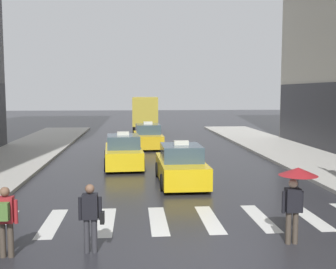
{
  "coord_description": "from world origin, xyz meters",
  "views": [
    {
      "loc": [
        -1.47,
        -9.1,
        3.79
      ],
      "look_at": [
        -0.07,
        8.0,
        2.06
      ],
      "focal_mm": 44.83,
      "sensor_mm": 36.0,
      "label": 1
    }
  ],
  "objects_px": {
    "taxi_lead": "(181,166)",
    "taxi_second": "(123,152)",
    "pedestrian_with_handbag": "(91,214)",
    "pedestrian_with_backpack": "(5,217)",
    "box_truck": "(146,113)",
    "pedestrian_with_umbrella": "(296,184)",
    "taxi_third": "(148,137)"
  },
  "relations": [
    {
      "from": "box_truck",
      "to": "pedestrian_with_handbag",
      "type": "xyz_separation_m",
      "value": [
        -2.15,
        -29.27,
        -0.92
      ]
    },
    {
      "from": "box_truck",
      "to": "pedestrian_with_backpack",
      "type": "bearing_deg",
      "value": -97.85
    },
    {
      "from": "pedestrian_with_backpack",
      "to": "taxi_third",
      "type": "bearing_deg",
      "value": 78.4
    },
    {
      "from": "box_truck",
      "to": "pedestrian_with_umbrella",
      "type": "height_order",
      "value": "box_truck"
    },
    {
      "from": "taxi_lead",
      "to": "box_truck",
      "type": "xyz_separation_m",
      "value": [
        -0.83,
        21.84,
        1.13
      ]
    },
    {
      "from": "taxi_second",
      "to": "pedestrian_with_backpack",
      "type": "xyz_separation_m",
      "value": [
        -2.39,
        -11.79,
        0.25
      ]
    },
    {
      "from": "pedestrian_with_umbrella",
      "to": "pedestrian_with_backpack",
      "type": "bearing_deg",
      "value": -177.2
    },
    {
      "from": "taxi_second",
      "to": "pedestrian_with_backpack",
      "type": "height_order",
      "value": "taxi_second"
    },
    {
      "from": "taxi_second",
      "to": "pedestrian_with_umbrella",
      "type": "relative_size",
      "value": 2.39
    },
    {
      "from": "taxi_second",
      "to": "taxi_third",
      "type": "bearing_deg",
      "value": 78.19
    },
    {
      "from": "taxi_third",
      "to": "box_truck",
      "type": "distance_m",
      "value": 10.47
    },
    {
      "from": "taxi_second",
      "to": "pedestrian_with_backpack",
      "type": "distance_m",
      "value": 12.03
    },
    {
      "from": "pedestrian_with_backpack",
      "to": "taxi_lead",
      "type": "bearing_deg",
      "value": 57.24
    },
    {
      "from": "box_truck",
      "to": "pedestrian_with_handbag",
      "type": "bearing_deg",
      "value": -94.2
    },
    {
      "from": "taxi_second",
      "to": "box_truck",
      "type": "relative_size",
      "value": 0.61
    },
    {
      "from": "taxi_third",
      "to": "pedestrian_with_umbrella",
      "type": "height_order",
      "value": "pedestrian_with_umbrella"
    },
    {
      "from": "taxi_second",
      "to": "pedestrian_with_handbag",
      "type": "bearing_deg",
      "value": -92.37
    },
    {
      "from": "taxi_lead",
      "to": "box_truck",
      "type": "distance_m",
      "value": 21.89
    },
    {
      "from": "taxi_lead",
      "to": "taxi_second",
      "type": "relative_size",
      "value": 0.99
    },
    {
      "from": "taxi_third",
      "to": "pedestrian_with_handbag",
      "type": "distance_m",
      "value": 18.97
    },
    {
      "from": "taxi_lead",
      "to": "pedestrian_with_backpack",
      "type": "xyz_separation_m",
      "value": [
        -4.89,
        -7.6,
        0.25
      ]
    },
    {
      "from": "box_truck",
      "to": "pedestrian_with_handbag",
      "type": "relative_size",
      "value": 4.62
    },
    {
      "from": "taxi_lead",
      "to": "pedestrian_with_handbag",
      "type": "height_order",
      "value": "taxi_lead"
    },
    {
      "from": "taxi_third",
      "to": "pedestrian_with_umbrella",
      "type": "relative_size",
      "value": 2.37
    },
    {
      "from": "box_truck",
      "to": "taxi_second",
      "type": "bearing_deg",
      "value": -95.4
    },
    {
      "from": "pedestrian_with_umbrella",
      "to": "taxi_lead",
      "type": "bearing_deg",
      "value": 105.76
    },
    {
      "from": "taxi_lead",
      "to": "pedestrian_with_umbrella",
      "type": "distance_m",
      "value": 7.58
    },
    {
      "from": "taxi_lead",
      "to": "taxi_second",
      "type": "xyz_separation_m",
      "value": [
        -2.5,
        4.19,
        0.0
      ]
    },
    {
      "from": "taxi_second",
      "to": "pedestrian_with_handbag",
      "type": "distance_m",
      "value": 11.63
    },
    {
      "from": "box_truck",
      "to": "pedestrian_with_umbrella",
      "type": "xyz_separation_m",
      "value": [
        2.88,
        -29.1,
        -0.34
      ]
    },
    {
      "from": "taxi_third",
      "to": "pedestrian_with_handbag",
      "type": "relative_size",
      "value": 2.78
    },
    {
      "from": "taxi_lead",
      "to": "box_truck",
      "type": "relative_size",
      "value": 0.6
    }
  ]
}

